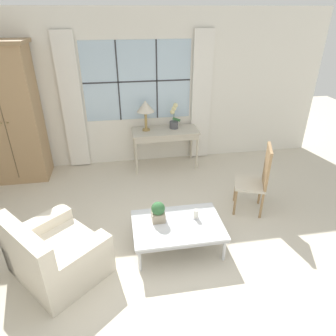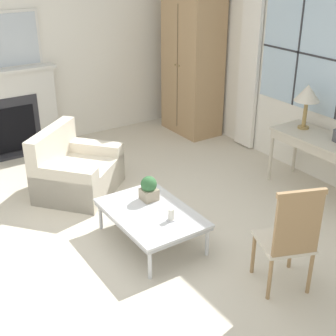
{
  "view_description": "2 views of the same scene",
  "coord_description": "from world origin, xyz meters",
  "px_view_note": "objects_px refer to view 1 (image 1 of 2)",
  "views": [
    {
      "loc": [
        -0.38,
        -2.55,
        2.75
      ],
      "look_at": [
        0.19,
        0.79,
        0.95
      ],
      "focal_mm": 32.0,
      "sensor_mm": 36.0,
      "label": 1
    },
    {
      "loc": [
        3.78,
        -1.76,
        2.81
      ],
      "look_at": [
        0.03,
        0.72,
        0.68
      ],
      "focal_mm": 50.0,
      "sensor_mm": 36.0,
      "label": 2
    }
  ],
  "objects_px": {
    "console_table": "(165,134)",
    "side_chair_wooden": "(258,177)",
    "armoire": "(9,115)",
    "potted_plant_small": "(158,212)",
    "coffee_table": "(178,226)",
    "table_lamp": "(145,107)",
    "potted_orchid": "(174,119)",
    "armchair_upholstered": "(56,255)",
    "pillar_candle": "(196,214)"
  },
  "relations": [
    {
      "from": "console_table",
      "to": "side_chair_wooden",
      "type": "xyz_separation_m",
      "value": [
        1.11,
        -1.7,
        -0.07
      ]
    },
    {
      "from": "armoire",
      "to": "side_chair_wooden",
      "type": "distance_m",
      "value": 4.16
    },
    {
      "from": "side_chair_wooden",
      "to": "potted_plant_small",
      "type": "distance_m",
      "value": 1.62
    },
    {
      "from": "side_chair_wooden",
      "to": "coffee_table",
      "type": "bearing_deg",
      "value": -155.82
    },
    {
      "from": "table_lamp",
      "to": "side_chair_wooden",
      "type": "xyz_separation_m",
      "value": [
        1.46,
        -1.76,
        -0.6
      ]
    },
    {
      "from": "table_lamp",
      "to": "potted_plant_small",
      "type": "xyz_separation_m",
      "value": [
        -0.09,
        -2.23,
        -0.68
      ]
    },
    {
      "from": "potted_orchid",
      "to": "coffee_table",
      "type": "xyz_separation_m",
      "value": [
        -0.39,
        -2.37,
        -0.6
      ]
    },
    {
      "from": "coffee_table",
      "to": "potted_plant_small",
      "type": "bearing_deg",
      "value": 153.22
    },
    {
      "from": "armoire",
      "to": "side_chair_wooden",
      "type": "xyz_separation_m",
      "value": [
        3.76,
        -1.69,
        -0.59
      ]
    },
    {
      "from": "potted_orchid",
      "to": "coffee_table",
      "type": "relative_size",
      "value": 0.43
    },
    {
      "from": "armchair_upholstered",
      "to": "coffee_table",
      "type": "bearing_deg",
      "value": 7.91
    },
    {
      "from": "coffee_table",
      "to": "side_chair_wooden",
      "type": "bearing_deg",
      "value": 24.18
    },
    {
      "from": "armoire",
      "to": "pillar_candle",
      "type": "height_order",
      "value": "armoire"
    },
    {
      "from": "console_table",
      "to": "coffee_table",
      "type": "relative_size",
      "value": 1.09
    },
    {
      "from": "potted_plant_small",
      "to": "pillar_candle",
      "type": "height_order",
      "value": "potted_plant_small"
    },
    {
      "from": "potted_orchid",
      "to": "side_chair_wooden",
      "type": "relative_size",
      "value": 0.46
    },
    {
      "from": "potted_orchid",
      "to": "armchair_upholstered",
      "type": "height_order",
      "value": "potted_orchid"
    },
    {
      "from": "potted_orchid",
      "to": "pillar_candle",
      "type": "bearing_deg",
      "value": -93.45
    },
    {
      "from": "console_table",
      "to": "side_chair_wooden",
      "type": "bearing_deg",
      "value": -56.91
    },
    {
      "from": "coffee_table",
      "to": "potted_orchid",
      "type": "bearing_deg",
      "value": 80.62
    },
    {
      "from": "potted_orchid",
      "to": "pillar_candle",
      "type": "relative_size",
      "value": 3.5
    },
    {
      "from": "armoire",
      "to": "armchair_upholstered",
      "type": "distance_m",
      "value": 2.83
    },
    {
      "from": "armchair_upholstered",
      "to": "pillar_candle",
      "type": "relative_size",
      "value": 9.27
    },
    {
      "from": "side_chair_wooden",
      "to": "pillar_candle",
      "type": "height_order",
      "value": "side_chair_wooden"
    },
    {
      "from": "potted_plant_small",
      "to": "coffee_table",
      "type": "bearing_deg",
      "value": -26.78
    },
    {
      "from": "armchair_upholstered",
      "to": "potted_plant_small",
      "type": "xyz_separation_m",
      "value": [
        1.23,
        0.32,
        0.23
      ]
    },
    {
      "from": "armchair_upholstered",
      "to": "table_lamp",
      "type": "bearing_deg",
      "value": 62.63
    },
    {
      "from": "table_lamp",
      "to": "coffee_table",
      "type": "distance_m",
      "value": 2.5
    },
    {
      "from": "armchair_upholstered",
      "to": "potted_plant_small",
      "type": "height_order",
      "value": "armchair_upholstered"
    },
    {
      "from": "potted_plant_small",
      "to": "potted_orchid",
      "type": "bearing_deg",
      "value": 74.63
    },
    {
      "from": "armoire",
      "to": "table_lamp",
      "type": "height_order",
      "value": "armoire"
    },
    {
      "from": "potted_plant_small",
      "to": "pillar_candle",
      "type": "distance_m",
      "value": 0.49
    },
    {
      "from": "pillar_candle",
      "to": "potted_orchid",
      "type": "bearing_deg",
      "value": 86.55
    },
    {
      "from": "armchair_upholstered",
      "to": "side_chair_wooden",
      "type": "height_order",
      "value": "side_chair_wooden"
    },
    {
      "from": "console_table",
      "to": "potted_orchid",
      "type": "relative_size",
      "value": 2.54
    },
    {
      "from": "side_chair_wooden",
      "to": "potted_plant_small",
      "type": "bearing_deg",
      "value": -162.87
    },
    {
      "from": "potted_plant_small",
      "to": "console_table",
      "type": "bearing_deg",
      "value": 78.64
    },
    {
      "from": "armchair_upholstered",
      "to": "pillar_candle",
      "type": "bearing_deg",
      "value": 9.31
    },
    {
      "from": "potted_orchid",
      "to": "side_chair_wooden",
      "type": "height_order",
      "value": "potted_orchid"
    },
    {
      "from": "armoire",
      "to": "potted_orchid",
      "type": "height_order",
      "value": "armoire"
    },
    {
      "from": "table_lamp",
      "to": "pillar_candle",
      "type": "height_order",
      "value": "table_lamp"
    },
    {
      "from": "potted_plant_small",
      "to": "armchair_upholstered",
      "type": "bearing_deg",
      "value": -165.53
    },
    {
      "from": "side_chair_wooden",
      "to": "coffee_table",
      "type": "distance_m",
      "value": 1.47
    },
    {
      "from": "armoire",
      "to": "console_table",
      "type": "xyz_separation_m",
      "value": [
        2.65,
        0.01,
        -0.52
      ]
    },
    {
      "from": "console_table",
      "to": "table_lamp",
      "type": "xyz_separation_m",
      "value": [
        -0.35,
        0.05,
        0.52
      ]
    },
    {
      "from": "console_table",
      "to": "potted_plant_small",
      "type": "distance_m",
      "value": 2.23
    },
    {
      "from": "console_table",
      "to": "pillar_candle",
      "type": "height_order",
      "value": "console_table"
    },
    {
      "from": "potted_plant_small",
      "to": "pillar_candle",
      "type": "xyz_separation_m",
      "value": [
        0.48,
        -0.04,
        -0.08
      ]
    },
    {
      "from": "potted_plant_small",
      "to": "table_lamp",
      "type": "bearing_deg",
      "value": 87.73
    },
    {
      "from": "table_lamp",
      "to": "pillar_candle",
      "type": "distance_m",
      "value": 2.43
    }
  ]
}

